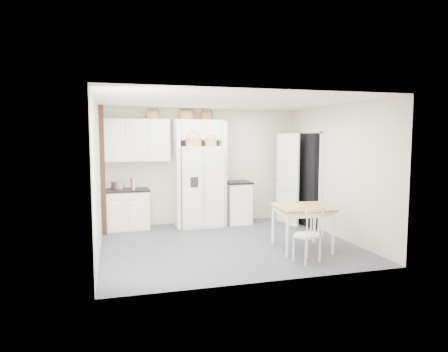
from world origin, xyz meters
name	(u,v)px	position (x,y,z in m)	size (l,w,h in m)	color
floor	(227,244)	(0.00, 0.00, 0.00)	(4.50, 4.50, 0.00)	#41414E
ceiling	(227,102)	(0.00, 0.00, 2.60)	(4.50, 4.50, 0.00)	white
wall_back	(203,166)	(0.00, 2.00, 1.30)	(4.50, 4.50, 0.00)	beige
wall_left	(98,177)	(-2.25, 0.00, 1.30)	(4.00, 4.00, 0.00)	beige
wall_right	(337,171)	(2.25, 0.00, 1.30)	(4.00, 4.00, 0.00)	beige
refrigerator	(200,186)	(-0.15, 1.65, 0.88)	(0.91, 0.73, 1.77)	white
base_cab_left	(127,210)	(-1.73, 1.70, 0.41)	(0.89, 0.56, 0.83)	silver
base_cab_right	(238,203)	(0.73, 1.70, 0.46)	(0.52, 0.63, 0.92)	silver
dining_table	(302,228)	(1.18, -0.67, 0.38)	(0.92, 0.92, 0.77)	olive
windsor_chair	(307,235)	(0.93, -1.34, 0.43)	(0.42, 0.38, 0.85)	silver
counter_left	(127,190)	(-1.73, 1.70, 0.84)	(0.93, 0.60, 0.04)	black
counter_right	(238,182)	(0.73, 1.70, 0.94)	(0.56, 0.67, 0.04)	black
toaster	(118,186)	(-1.91, 1.67, 0.95)	(0.25, 0.14, 0.17)	silver
cookbook_red	(132,184)	(-1.63, 1.62, 0.99)	(0.04, 0.16, 0.25)	#B61D30
cookbook_cream	(134,184)	(-1.59, 1.62, 0.98)	(0.03, 0.16, 0.24)	white
basket_upper_c	(152,115)	(-1.15, 1.83, 2.43)	(0.28, 0.28, 0.16)	#996032
basket_bridge_a	(186,115)	(-0.42, 1.83, 2.44)	(0.33, 0.33, 0.18)	#996032
basket_bridge_b	(206,116)	(0.04, 1.83, 2.43)	(0.27, 0.27, 0.15)	brown
basket_fridge_a	(194,142)	(-0.31, 1.55, 1.86)	(0.34, 0.34, 0.18)	#996032
basket_fridge_b	(211,143)	(0.07, 1.55, 1.83)	(0.26, 0.26, 0.14)	#996032
upper_cabinet	(137,140)	(-1.50, 1.83, 1.90)	(1.40, 0.34, 0.90)	silver
bridge_cabinet	(198,130)	(-0.15, 1.83, 2.12)	(1.12, 0.34, 0.45)	silver
fridge_panel_left	(177,175)	(-0.66, 1.70, 1.15)	(0.08, 0.60, 2.30)	silver
fridge_panel_right	(222,173)	(0.36, 1.70, 1.15)	(0.08, 0.60, 2.30)	silver
trim_post	(103,171)	(-2.20, 1.35, 1.30)	(0.09, 0.09, 2.60)	black
doorway_void	(309,180)	(2.16, 1.00, 1.02)	(0.18, 0.85, 2.05)	black
door_slab	(287,179)	(1.80, 1.33, 1.02)	(0.80, 0.04, 2.05)	white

